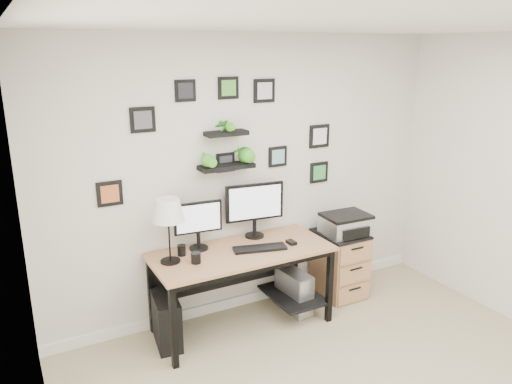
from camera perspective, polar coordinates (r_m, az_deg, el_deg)
room at (r=5.13m, az=-0.38°, el=-11.91°), size 4.00×4.00×4.00m
desk at (r=4.51m, az=-1.43°, el=-7.89°), size 1.60×0.70×0.75m
monitor_left at (r=4.38m, az=-6.63°, el=-3.42°), size 0.43×0.18×0.44m
monitor_right at (r=4.62m, az=-0.15°, el=-1.57°), size 0.56×0.20×0.52m
keyboard at (r=4.43m, az=0.45°, el=-6.44°), size 0.49×0.26×0.02m
mouse at (r=4.56m, az=4.05°, el=-5.76°), size 0.07×0.10×0.03m
table_lamp at (r=4.10m, az=-10.04°, el=-2.21°), size 0.27×0.27×0.55m
mug at (r=4.19m, az=-6.88°, el=-7.48°), size 0.08×0.08×0.09m
pen_cup at (r=4.35m, az=-8.51°, el=-6.60°), size 0.07×0.07×0.09m
pc_tower_black at (r=4.48m, az=-10.20°, el=-14.21°), size 0.25×0.46×0.44m
pc_tower_grey at (r=4.92m, az=4.37°, el=-11.26°), size 0.21×0.42×0.41m
file_cabinet at (r=5.23m, az=9.51°, el=-8.07°), size 0.43×0.53×0.67m
printer at (r=5.06m, az=10.24°, el=-3.62°), size 0.46×0.38×0.20m
wall_decor at (r=4.43m, az=-2.94°, el=5.63°), size 2.28×0.18×1.07m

